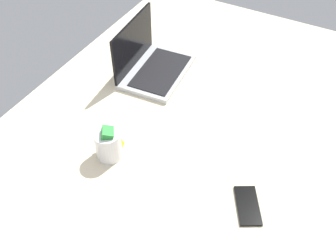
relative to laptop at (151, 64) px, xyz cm
name	(u,v)px	position (x,y,z in cm)	size (l,w,h in cm)	color
bed_mattress	(202,141)	(-18.24, -33.56, -13.41)	(180.00, 140.00, 18.00)	beige
laptop	(151,64)	(0.00, 0.00, 0.00)	(34.76, 25.60, 23.00)	#B7BABC
snack_cup	(108,144)	(-47.00, -10.99, 1.46)	(9.35, 9.23, 13.71)	silver
cell_phone	(248,205)	(-43.66, -60.38, -4.01)	(6.80, 14.00, 0.80)	black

